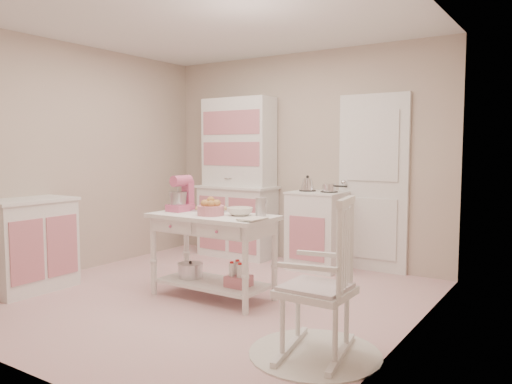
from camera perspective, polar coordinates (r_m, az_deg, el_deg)
room_shell at (r=4.71m, az=-5.85°, el=7.76°), size 3.84×3.84×2.62m
door at (r=5.89m, az=13.22°, el=0.98°), size 0.82×0.05×2.04m
hutch at (r=6.53m, az=-2.17°, el=1.67°), size 1.06×0.50×2.08m
stove at (r=5.94m, az=7.07°, el=-4.34°), size 0.62×0.57×0.92m
base_cabinet at (r=5.50m, az=-24.43°, el=-5.50°), size 0.54×0.84×0.92m
lace_rug at (r=3.65m, az=6.75°, el=-17.84°), size 0.92×0.92×0.01m
rocking_chair at (r=3.47m, az=6.85°, el=-9.54°), size 0.61×0.80×1.10m
work_table at (r=4.78m, az=-4.96°, el=-7.32°), size 1.20×0.60×0.80m
stand_mixer at (r=4.98m, az=-8.67°, el=-0.23°), size 0.21×0.29×0.34m
cookie_tray at (r=4.95m, az=-5.07°, el=-2.12°), size 0.34×0.24×0.02m
bread_basket at (r=4.66m, az=-5.19°, el=-2.11°), size 0.25×0.25×0.09m
mixing_bowl at (r=4.62m, az=-1.85°, el=-2.24°), size 0.24×0.24×0.07m
metal_pitcher at (r=4.58m, az=0.56°, el=-1.70°), size 0.10×0.10×0.17m
recipe_book at (r=4.35m, az=-1.32°, el=-3.03°), size 0.19×0.25×0.02m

